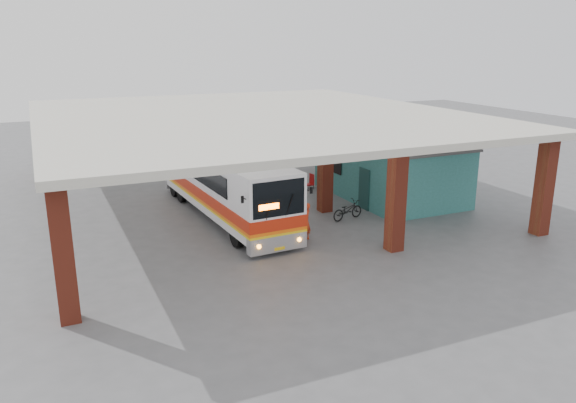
% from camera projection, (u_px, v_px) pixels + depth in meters
% --- Properties ---
extents(ground, '(90.00, 90.00, 0.00)m').
position_uv_depth(ground, '(296.00, 237.00, 24.42)').
color(ground, '#515154').
rests_on(ground, ground).
extents(brick_columns, '(20.10, 21.60, 4.35)m').
position_uv_depth(brick_columns, '(280.00, 164.00, 28.76)').
color(brick_columns, maroon).
rests_on(brick_columns, ground).
extents(canopy_roof, '(21.00, 23.00, 0.30)m').
position_uv_depth(canopy_roof, '(252.00, 116.00, 29.06)').
color(canopy_roof, beige).
rests_on(canopy_roof, brick_columns).
extents(shop_building, '(5.20, 8.20, 3.11)m').
position_uv_depth(shop_building, '(390.00, 169.00, 30.46)').
color(shop_building, '#2A6961').
rests_on(shop_building, ground).
extents(coach_bus, '(3.15, 12.08, 3.48)m').
position_uv_depth(coach_bus, '(224.00, 182.00, 26.82)').
color(coach_bus, white).
rests_on(coach_bus, ground).
extents(motorcycle, '(1.86, 0.97, 0.93)m').
position_uv_depth(motorcycle, '(347.00, 210.00, 26.78)').
color(motorcycle, black).
rests_on(motorcycle, ground).
extents(pedestrian, '(0.73, 0.67, 1.67)m').
position_uv_depth(pedestrian, '(305.00, 222.00, 23.86)').
color(pedestrian, red).
rests_on(pedestrian, ground).
extents(red_chair, '(0.50, 0.50, 0.85)m').
position_uv_depth(red_chair, '(310.00, 182.00, 32.44)').
color(red_chair, '#AD1213').
rests_on(red_chair, ground).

